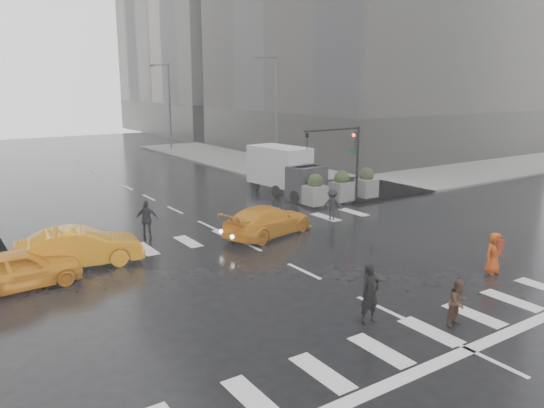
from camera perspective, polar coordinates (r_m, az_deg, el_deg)
ground at (r=20.26m, az=3.46°, el=-7.24°), size 120.00×120.00×0.00m
sidewalk_ne at (r=45.57m, az=9.72°, el=3.98°), size 35.00×35.00×0.15m
building_ne_far at (r=82.40m, az=-4.31°, el=19.30°), size 26.05×26.05×36.00m
road_markings at (r=20.26m, az=3.46°, el=-7.22°), size 18.00×48.00×0.01m
traffic_signal_pole at (r=31.17m, az=7.86°, el=5.85°), size 4.45×0.42×4.50m
street_lamp_near at (r=40.05m, az=0.33°, el=9.98°), size 2.15×0.22×9.00m
street_lamp_far at (r=57.69m, az=-11.08°, el=10.62°), size 2.15×0.22×9.00m
planter_west at (r=30.40m, az=4.65°, el=1.48°), size 1.10×1.10×1.80m
planter_mid at (r=31.66m, az=7.50°, el=1.87°), size 1.10×1.10×1.80m
planter_east at (r=32.99m, az=10.11°, el=2.22°), size 1.10×1.10×1.80m
pedestrian_black at (r=15.82m, az=10.59°, el=-7.27°), size 1.00×1.02×2.43m
pedestrian_brown at (r=16.63m, az=19.40°, el=-9.95°), size 0.71×0.56×1.43m
pedestrian_orange at (r=21.43m, az=22.80°, el=-4.87°), size 0.85×0.64×1.57m
pedestrian_far_a at (r=24.78m, az=-13.32°, el=-1.65°), size 1.22×1.02×1.79m
pedestrian_far_b at (r=27.71m, az=6.48°, el=-0.06°), size 1.17×1.06×1.60m
taxi_front at (r=20.29m, az=-25.71°, el=-6.37°), size 4.32×2.00×1.43m
taxi_mid at (r=21.81m, az=-19.98°, el=-4.42°), size 4.83×2.20×1.54m
taxi_rear at (r=24.69m, az=-0.45°, el=-1.80°), size 4.67×3.06×1.41m
box_truck at (r=33.37m, az=1.56°, el=3.65°), size 2.14×5.71×3.04m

